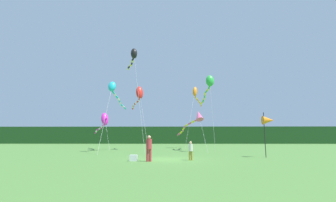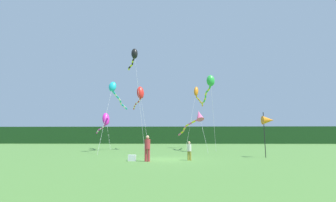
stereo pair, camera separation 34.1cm
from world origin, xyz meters
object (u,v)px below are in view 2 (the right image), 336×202
at_px(cooler_box, 132,158).
at_px(kite_magenta, 105,120).
at_px(kite_green, 210,83).
at_px(kite_rainbow, 196,118).
at_px(person_child, 189,150).
at_px(kite_red, 140,94).
at_px(kite_black, 134,55).
at_px(kite_cyan, 115,91).
at_px(kite_orange, 197,93).
at_px(banner_flag_pole, 268,121).
at_px(person_adult, 147,147).

relative_size(cooler_box, kite_magenta, 0.08).
relative_size(kite_green, kite_rainbow, 1.07).
height_order(person_child, kite_red, kite_red).
bearing_deg(kite_black, kite_green, 11.35).
distance_m(kite_green, kite_magenta, 14.84).
bearing_deg(kite_cyan, kite_green, 13.58).
bearing_deg(kite_green, kite_orange, 99.42).
bearing_deg(banner_flag_pole, kite_black, 146.31).
distance_m(person_child, kite_red, 16.51).
bearing_deg(kite_cyan, person_child, -51.74).
distance_m(person_child, kite_green, 15.20).
relative_size(cooler_box, kite_cyan, 0.05).
bearing_deg(cooler_box, banner_flag_pole, 16.81).
distance_m(kite_green, kite_orange, 6.54).
bearing_deg(cooler_box, kite_rainbow, 65.39).
bearing_deg(kite_rainbow, kite_red, 157.24).
distance_m(kite_rainbow, kite_black, 10.64).
bearing_deg(person_child, kite_cyan, 128.26).
height_order(person_adult, kite_green, kite_green).
distance_m(person_child, kite_magenta, 18.97).
relative_size(kite_rainbow, kite_black, 0.71).
bearing_deg(cooler_box, kite_black, 100.05).
relative_size(person_adult, person_child, 1.30).
height_order(kite_cyan, kite_orange, kite_orange).
relative_size(person_child, kite_rainbow, 0.15).
xyz_separation_m(person_child, kite_black, (-5.91, 10.87, 10.71)).
relative_size(kite_green, kite_black, 0.75).
xyz_separation_m(cooler_box, kite_black, (-2.02, 11.41, 11.23)).
distance_m(kite_cyan, kite_black, 5.09).
bearing_deg(kite_rainbow, kite_green, 39.62).
distance_m(banner_flag_pole, kite_red, 17.25).
height_order(person_adult, banner_flag_pole, banner_flag_pole).
height_order(cooler_box, kite_orange, kite_orange).
distance_m(kite_green, kite_black, 10.00).
distance_m(banner_flag_pole, kite_black, 17.18).
bearing_deg(kite_magenta, kite_cyan, -64.67).
distance_m(person_adult, kite_rainbow, 13.04).
relative_size(person_child, kite_orange, 0.14).
distance_m(kite_red, kite_black, 5.32).
bearing_deg(person_child, kite_magenta, 124.11).
distance_m(person_adult, kite_orange, 21.94).
height_order(kite_rainbow, kite_black, kite_black).
distance_m(kite_cyan, kite_orange, 13.82).
height_order(banner_flag_pole, kite_rainbow, kite_rainbow).
distance_m(kite_red, kite_cyan, 4.71).
height_order(kite_red, kite_rainbow, kite_red).
height_order(cooler_box, kite_black, kite_black).
bearing_deg(kite_cyan, kite_red, 60.71).
xyz_separation_m(person_adult, kite_cyan, (-5.07, 10.86, 5.88)).
xyz_separation_m(cooler_box, kite_cyan, (-4.01, 10.55, 6.62)).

